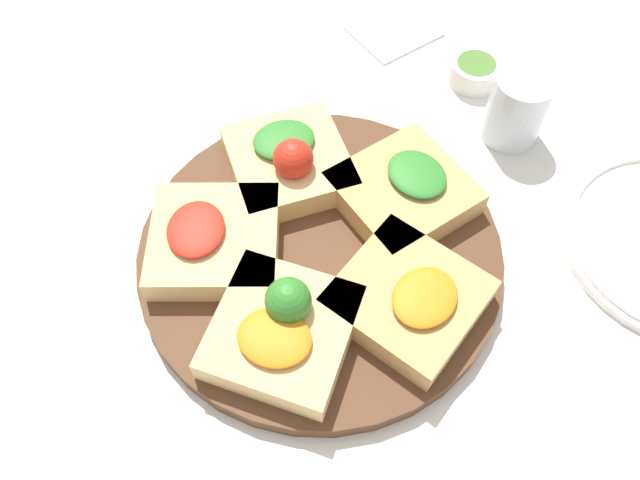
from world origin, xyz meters
name	(u,v)px	position (x,y,z in m)	size (l,w,h in m)	color
ground_plane	(320,258)	(0.00, 0.00, 0.00)	(3.00, 3.00, 0.00)	silver
serving_board	(320,253)	(0.00, 0.00, 0.01)	(0.39, 0.39, 0.02)	#51331E
focaccia_slice_0	(409,298)	(-0.03, 0.11, 0.04)	(0.16, 0.16, 0.04)	tan
focaccia_slice_1	(404,191)	(-0.11, 0.01, 0.04)	(0.14, 0.14, 0.04)	tan
focaccia_slice_2	(289,161)	(-0.04, -0.10, 0.04)	(0.16, 0.17, 0.07)	#DBB775
focaccia_slice_3	(213,239)	(0.09, -0.07, 0.04)	(0.18, 0.18, 0.04)	#DBB775
focaccia_slice_4	(282,328)	(0.09, 0.06, 0.04)	(0.18, 0.18, 0.07)	#DBB775
water_glass	(516,107)	(-0.30, 0.00, 0.04)	(0.07, 0.07, 0.09)	silver
napkin_stack	(394,30)	(-0.31, -0.23, 0.00)	(0.11, 0.09, 0.01)	white
dipping_bowl	(475,71)	(-0.33, -0.09, 0.02)	(0.06, 0.06, 0.03)	silver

